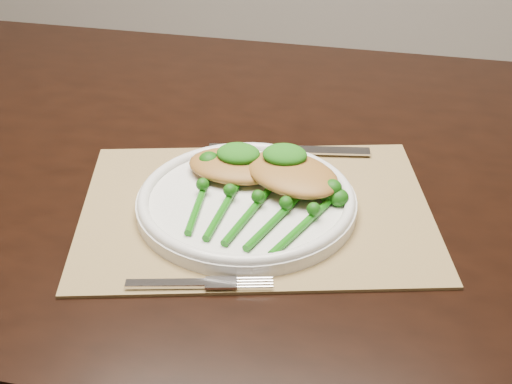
% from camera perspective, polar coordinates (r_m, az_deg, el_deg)
% --- Properties ---
extents(dining_table, '(1.62, 0.93, 0.75)m').
position_cam_1_polar(dining_table, '(1.24, -2.57, -12.22)').
color(dining_table, black).
rests_on(dining_table, ground).
extents(placemat, '(0.49, 0.41, 0.00)m').
position_cam_1_polar(placemat, '(0.89, 0.01, -1.42)').
color(placemat, olive).
rests_on(placemat, dining_table).
extents(dinner_plate, '(0.27, 0.27, 0.02)m').
position_cam_1_polar(dinner_plate, '(0.88, -0.77, -0.70)').
color(dinner_plate, silver).
rests_on(dinner_plate, placemat).
extents(knife, '(0.23, 0.05, 0.01)m').
position_cam_1_polar(knife, '(1.00, 1.40, 3.41)').
color(knife, silver).
rests_on(knife, placemat).
extents(fork, '(0.16, 0.05, 0.00)m').
position_cam_1_polar(fork, '(0.76, -3.78, -7.30)').
color(fork, silver).
rests_on(fork, placemat).
extents(chicken_fillet_left, '(0.13, 0.10, 0.02)m').
position_cam_1_polar(chicken_fillet_left, '(0.92, -1.71, 2.10)').
color(chicken_fillet_left, '#A36F2F').
rests_on(chicken_fillet_left, dinner_plate).
extents(chicken_fillet_right, '(0.16, 0.15, 0.03)m').
position_cam_1_polar(chicken_fillet_right, '(0.89, 2.88, 1.47)').
color(chicken_fillet_right, '#A36F2F').
rests_on(chicken_fillet_right, dinner_plate).
extents(pesto_dollop_left, '(0.06, 0.05, 0.02)m').
position_cam_1_polar(pesto_dollop_left, '(0.91, -1.43, 3.09)').
color(pesto_dollop_left, '#0F4D0B').
rests_on(pesto_dollop_left, chicken_fillet_left).
extents(pesto_dollop_right, '(0.06, 0.05, 0.02)m').
position_cam_1_polar(pesto_dollop_right, '(0.90, 2.32, 3.00)').
color(pesto_dollop_right, '#0F4D0B').
rests_on(pesto_dollop_right, chicken_fillet_right).
extents(broccolini_bundle, '(0.19, 0.20, 0.04)m').
position_cam_1_polar(broccolini_bundle, '(0.84, -0.44, -1.59)').
color(broccolini_bundle, '#115E0C').
rests_on(broccolini_bundle, dinner_plate).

